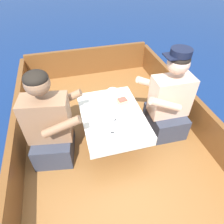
{
  "coord_description": "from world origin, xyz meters",
  "views": [
    {
      "loc": [
        -0.39,
        -1.39,
        1.99
      ],
      "look_at": [
        0.0,
        0.06,
        0.66
      ],
      "focal_mm": 32.0,
      "sensor_mm": 36.0,
      "label": 1
    }
  ],
  "objects_px": {
    "person_port": "(50,126)",
    "coffee_cup_starboard": "(119,115)",
    "sandwich": "(122,101)",
    "person_starboard": "(169,102)",
    "coffee_cup_port": "(105,108)"
  },
  "relations": [
    {
      "from": "person_port",
      "to": "person_starboard",
      "type": "distance_m",
      "value": 1.21
    },
    {
      "from": "person_starboard",
      "to": "coffee_cup_port",
      "type": "height_order",
      "value": "person_starboard"
    },
    {
      "from": "person_port",
      "to": "coffee_cup_port",
      "type": "xyz_separation_m",
      "value": [
        0.56,
        0.13,
        -0.0
      ]
    },
    {
      "from": "sandwich",
      "to": "coffee_cup_port",
      "type": "relative_size",
      "value": 1.22
    },
    {
      "from": "person_port",
      "to": "sandwich",
      "type": "distance_m",
      "value": 0.78
    },
    {
      "from": "person_port",
      "to": "coffee_cup_starboard",
      "type": "distance_m",
      "value": 0.66
    },
    {
      "from": "coffee_cup_port",
      "to": "coffee_cup_starboard",
      "type": "distance_m",
      "value": 0.17
    },
    {
      "from": "person_port",
      "to": "person_starboard",
      "type": "height_order",
      "value": "person_starboard"
    },
    {
      "from": "sandwich",
      "to": "coffee_cup_starboard",
      "type": "relative_size",
      "value": 1.13
    },
    {
      "from": "person_starboard",
      "to": "coffee_cup_starboard",
      "type": "distance_m",
      "value": 0.56
    },
    {
      "from": "person_port",
      "to": "coffee_cup_port",
      "type": "relative_size",
      "value": 9.79
    },
    {
      "from": "coffee_cup_port",
      "to": "coffee_cup_starboard",
      "type": "relative_size",
      "value": 0.92
    },
    {
      "from": "sandwich",
      "to": "coffee_cup_starboard",
      "type": "distance_m",
      "value": 0.22
    },
    {
      "from": "person_port",
      "to": "coffee_cup_starboard",
      "type": "relative_size",
      "value": 9.04
    },
    {
      "from": "person_port",
      "to": "person_starboard",
      "type": "xyz_separation_m",
      "value": [
        1.21,
        0.03,
        0.01
      ]
    }
  ]
}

